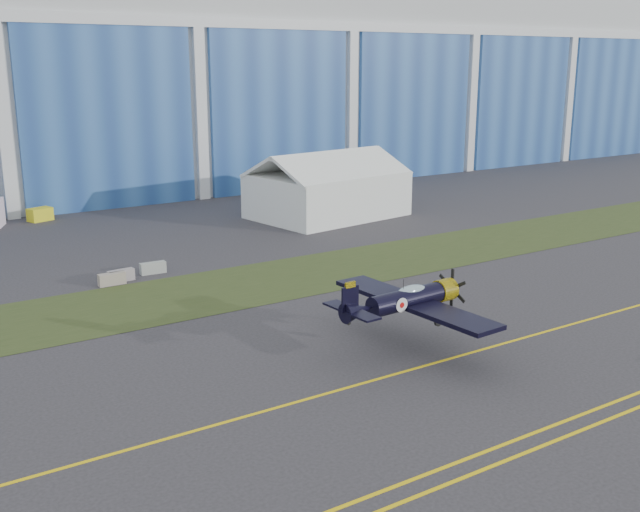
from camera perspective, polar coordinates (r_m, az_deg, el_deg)
ground at (r=40.33m, az=-8.02°, el=-9.08°), size 260.00×260.00×0.00m
grass_median at (r=52.58m, az=-14.60°, el=-3.71°), size 260.00×10.00×0.02m
taxiway_centreline at (r=36.26m, az=-4.55°, el=-11.78°), size 200.00×0.20×0.02m
edge_line_near at (r=29.34m, az=4.93°, el=-18.67°), size 80.00×0.20×0.02m
edge_line_far at (r=30.00m, az=3.69°, el=-17.83°), size 80.00×0.20×0.02m
warbird at (r=42.85m, az=6.62°, el=-3.30°), size 10.35×12.26×3.48m
tent at (r=80.03m, az=0.57°, el=5.53°), size 16.62×13.17×7.06m
tug at (r=83.50m, az=-20.55°, el=2.99°), size 2.67×2.12×1.36m
barrier_a at (r=57.72m, az=-15.57°, el=-1.70°), size 2.00×0.62×0.90m
barrier_b at (r=58.47m, az=-14.92°, el=-1.45°), size 2.05×0.79×0.90m
barrier_c at (r=60.03m, az=-12.61°, el=-0.90°), size 2.03×0.70×0.90m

